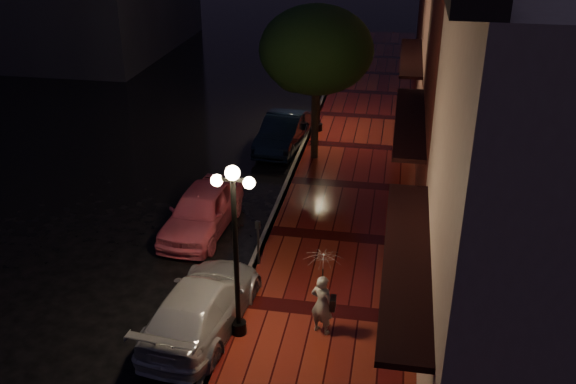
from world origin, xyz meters
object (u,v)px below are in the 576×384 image
Objects in this scene: silver_car at (202,305)px; woman_with_umbrella at (323,281)px; navy_car at (283,132)px; pink_car at (202,210)px; street_tree at (316,53)px; streetlamp_far at (319,75)px; parking_meter at (258,238)px; streetlamp_near at (235,243)px.

silver_car is 2.09× the size of woman_with_umbrella.
pink_car is at bearing -95.06° from navy_car.
pink_car is 1.00× the size of navy_car.
woman_with_umbrella reaches higher than navy_car.
street_tree is 11.41m from silver_car.
streetlamp_far reaches higher than parking_meter.
streetlamp_near is at bearing 32.70° from woman_with_umbrella.
parking_meter reaches higher than silver_car.
navy_car is at bearing -122.41° from streetlamp_far.
parking_meter reaches higher than navy_car.
parking_meter is (-0.46, -7.93, -3.28)m from street_tree.
navy_car is (1.18, 7.23, -0.02)m from pink_car.
streetlamp_near is at bearing -60.63° from pink_car.
streetlamp_far is at bearing 90.00° from streetlamp_near.
streetlamp_near reaches higher than parking_meter.
woman_with_umbrella is at bearing -42.88° from pink_car.
street_tree is at bearing -85.09° from streetlamp_far.
streetlamp_near reaches higher than pink_car.
streetlamp_near is at bearing -91.35° from street_tree.
silver_car is at bearing -96.40° from street_tree.
street_tree is 7.54m from pink_car.
streetlamp_near reaches higher than silver_car.
streetlamp_far is 13.78m from woman_with_umbrella.
pink_car is at bearing -104.61° from streetlamp_far.
silver_car is 2.95m from parking_meter.
pink_car is at bearing -67.13° from silver_car.
streetlamp_far is 3.44m from street_tree.
streetlamp_near is 5.75m from pink_car.
streetlamp_far is 0.95× the size of silver_car.
silver_car is (-0.95, 0.22, -1.94)m from streetlamp_near.
street_tree is 2.67× the size of woman_with_umbrella.
navy_car is at bearing 84.15° from pink_car.
navy_car is 9.11m from parking_meter.
navy_car is 3.10× the size of parking_meter.
street_tree is at bearing 70.07° from pink_car.
pink_car is 7.33m from navy_car.
parking_meter is (-0.20, 3.06, -1.63)m from streetlamp_near.
woman_with_umbrella is at bearing 11.43° from streetlamp_near.
pink_car reaches higher than navy_car.
parking_meter is at bearing 93.74° from streetlamp_near.
silver_car is 3.02m from woman_with_umbrella.
streetlamp_far is at bearing -60.72° from woman_with_umbrella.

